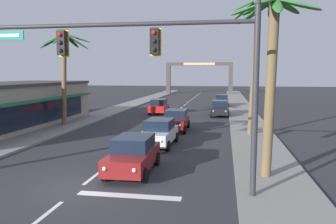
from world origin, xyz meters
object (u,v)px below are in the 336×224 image
object	(u,v)px
sedan_parked_nearest_kerb	(222,101)
sedan_parked_mid_kerb	(220,108)
town_gateway_arch	(199,74)
sedan_lead_at_stop_bar	(133,154)
palm_left_second	(64,59)
storefront_strip_left	(2,106)
palm_right_second	(256,37)
palm_right_nearest	(272,53)
sedan_fifth_in_queue	(176,120)
traffic_signal_mast	(160,59)
sedan_third_in_queue	(159,132)
sedan_oncoming_far	(159,106)

from	to	relation	value
sedan_parked_nearest_kerb	sedan_parked_mid_kerb	xyz separation A→B (m)	(-0.08, -10.19, 0.00)
sedan_parked_mid_kerb	town_gateway_arch	distance (m)	39.69
sedan_parked_nearest_kerb	town_gateway_arch	bearing A→B (deg)	100.40
sedan_lead_at_stop_bar	palm_left_second	distance (m)	16.20
storefront_strip_left	sedan_parked_nearest_kerb	bearing A→B (deg)	51.18
palm_right_second	palm_right_nearest	bearing A→B (deg)	-91.32
sedan_fifth_in_queue	sedan_parked_nearest_kerb	bearing A→B (deg)	80.19
traffic_signal_mast	storefront_strip_left	xyz separation A→B (m)	(-15.62, 12.42, -3.19)
sedan_lead_at_stop_bar	sedan_third_in_queue	world-z (taller)	same
sedan_lead_at_stop_bar	sedan_parked_nearest_kerb	size ratio (longest dim) A/B	1.00
sedan_oncoming_far	storefront_strip_left	world-z (taller)	storefront_strip_left
palm_left_second	palm_right_nearest	size ratio (longest dim) A/B	1.04
sedan_oncoming_far	sedan_parked_mid_kerb	xyz separation A→B (m)	(6.89, -0.95, 0.00)
sedan_third_in_queue	palm_right_nearest	distance (m)	9.57
palm_right_nearest	town_gateway_arch	world-z (taller)	palm_right_nearest
sedan_parked_mid_kerb	palm_left_second	xyz separation A→B (m)	(-13.10, -9.38, 4.93)
sedan_third_in_queue	palm_right_nearest	bearing A→B (deg)	-44.63
sedan_fifth_in_queue	palm_right_nearest	distance (m)	13.90
sedan_oncoming_far	sedan_parked_nearest_kerb	distance (m)	11.57
sedan_fifth_in_queue	town_gateway_arch	world-z (taller)	town_gateway_arch
sedan_lead_at_stop_bar	sedan_parked_nearest_kerb	distance (m)	32.02
sedan_fifth_in_queue	palm_right_nearest	world-z (taller)	palm_right_nearest
palm_left_second	storefront_strip_left	distance (m)	6.36
sedan_fifth_in_queue	sedan_oncoming_far	distance (m)	11.34
sedan_oncoming_far	town_gateway_arch	distance (m)	38.43
sedan_lead_at_stop_bar	sedan_parked_nearest_kerb	bearing A→B (deg)	83.25
town_gateway_arch	sedan_fifth_in_queue	bearing A→B (deg)	-87.83
sedan_parked_nearest_kerb	town_gateway_arch	distance (m)	29.69
storefront_strip_left	traffic_signal_mast	bearing A→B (deg)	-38.48
palm_left_second	palm_right_nearest	bearing A→B (deg)	-38.41
sedan_oncoming_far	sedan_parked_nearest_kerb	size ratio (longest dim) A/B	1.00
traffic_signal_mast	palm_left_second	bearing A→B (deg)	127.09
sedan_fifth_in_queue	sedan_parked_nearest_kerb	xyz separation A→B (m)	(3.46, 20.03, 0.00)
palm_left_second	town_gateway_arch	xyz separation A→B (m)	(7.85, 48.54, -1.24)
palm_right_nearest	palm_right_second	world-z (taller)	palm_right_second
sedan_fifth_in_queue	sedan_oncoming_far	size ratio (longest dim) A/B	0.99
sedan_fifth_in_queue	town_gateway_arch	distance (m)	49.18
palm_left_second	palm_right_second	size ratio (longest dim) A/B	0.81
sedan_lead_at_stop_bar	palm_right_nearest	xyz separation A→B (m)	(6.05, -0.02, 4.58)
sedan_parked_nearest_kerb	storefront_strip_left	size ratio (longest dim) A/B	0.23
town_gateway_arch	sedan_lead_at_stop_bar	bearing A→B (deg)	-88.53
sedan_parked_mid_kerb	sedan_lead_at_stop_bar	bearing A→B (deg)	-99.68
sedan_third_in_queue	palm_left_second	bearing A→B (deg)	146.18
sedan_lead_at_stop_bar	sedan_oncoming_far	xyz separation A→B (m)	(-3.20, 22.56, 0.00)
palm_right_second	storefront_strip_left	xyz separation A→B (m)	(-20.15, -0.22, -5.21)
palm_left_second	town_gateway_arch	size ratio (longest dim) A/B	0.55
sedan_lead_at_stop_bar	palm_right_second	size ratio (longest dim) A/B	0.45
traffic_signal_mast	storefront_strip_left	bearing A→B (deg)	141.52
sedan_oncoming_far	sedan_parked_nearest_kerb	xyz separation A→B (m)	(6.97, 9.24, 0.00)
sedan_lead_at_stop_bar	sedan_parked_mid_kerb	world-z (taller)	same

